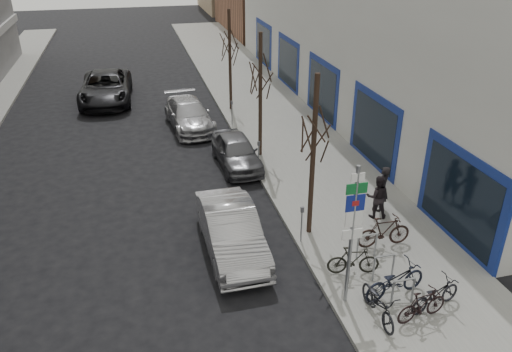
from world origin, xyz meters
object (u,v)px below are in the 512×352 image
highway_sign_pole (352,228)px  tree_mid (260,67)px  parked_car_front (231,231)px  pedestrian_far (377,196)px  bike_near_left (379,301)px  bike_near_right (422,305)px  bike_far_curb (436,292)px  bike_rack (384,264)px  lane_car (106,87)px  tree_far (229,37)px  bike_mid_inner (353,260)px  tree_near (315,119)px  meter_front (302,221)px  pedestrian_near (382,189)px  parked_car_back (189,115)px  meter_back (232,110)px  bike_mid_curb (395,278)px  bike_far_inner (384,231)px  meter_mid (259,153)px  parked_car_mid (236,151)px

highway_sign_pole → tree_mid: (0.20, 10.01, 1.65)m
parked_car_front → pedestrian_far: (5.24, 0.60, 0.19)m
bike_near_left → bike_near_right: bearing=-17.6°
bike_near_left → bike_far_curb: bearing=-1.2°
bike_rack → lane_car: lane_car is taller
tree_far → bike_mid_inner: (0.47, -15.44, -3.49)m
bike_mid_inner → tree_near: bearing=23.2°
tree_far → bike_far_curb: size_ratio=3.32×
bike_mid_inner → bike_far_curb: bike_far_curb is taller
meter_front → lane_car: 18.14m
tree_mid → bike_near_left: size_ratio=3.16×
lane_car → pedestrian_near: bearing=-55.9°
pedestrian_near → bike_near_left: bearing=17.6°
highway_sign_pole → pedestrian_far: highway_sign_pole is taller
bike_rack → pedestrian_near: size_ratio=1.33×
parked_car_front → parked_car_back: (0.10, 11.25, -0.05)m
meter_back → lane_car: (-6.31, 6.01, -0.06)m
tree_mid → bike_mid_curb: size_ratio=2.87×
tree_mid → meter_back: bearing=96.4°
bike_rack → tree_near: 4.66m
tree_mid → bike_rack: bearing=-82.7°
tree_mid → pedestrian_near: (2.95, -5.78, -3.11)m
meter_front → bike_mid_inner: (0.92, -1.94, -0.30)m
bike_far_inner → parked_car_back: parked_car_back is taller
highway_sign_pole → meter_back: 14.10m
pedestrian_far → meter_mid: bearing=-40.5°
tree_far → bike_mid_inner: size_ratio=3.57×
tree_near → parked_car_front: 4.30m
highway_sign_pole → bike_mid_curb: bearing=-4.6°
bike_rack → pedestrian_far: 3.53m
meter_back → lane_car: size_ratio=0.21×
meter_front → meter_mid: bearing=90.0°
bike_rack → meter_mid: bearing=101.8°
meter_mid → lane_car: (-6.31, 11.51, -0.06)m
highway_sign_pole → pedestrian_near: size_ratio=2.48×
bike_far_curb → highway_sign_pole: bearing=54.4°
meter_front → meter_back: (0.00, 11.00, 0.00)m
tree_far → meter_back: 4.08m
highway_sign_pole → bike_far_curb: 2.93m
bike_near_left → parked_car_front: parked_car_front is taller
bike_near_left → bike_mid_inner: size_ratio=1.13×
tree_near → tree_mid: size_ratio=1.00×
meter_back → bike_near_right: size_ratio=0.83×
tree_mid → parked_car_back: (-2.58, 4.49, -3.40)m
pedestrian_near → bike_rack: bearing=19.3°
pedestrian_far → tree_far: bearing=-61.9°
tree_near → bike_near_right: 5.97m
bike_far_inner → parked_car_mid: bearing=24.7°
bike_far_inner → parked_car_back: bearing=21.3°
bike_mid_inner → bike_near_right: bearing=-145.0°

